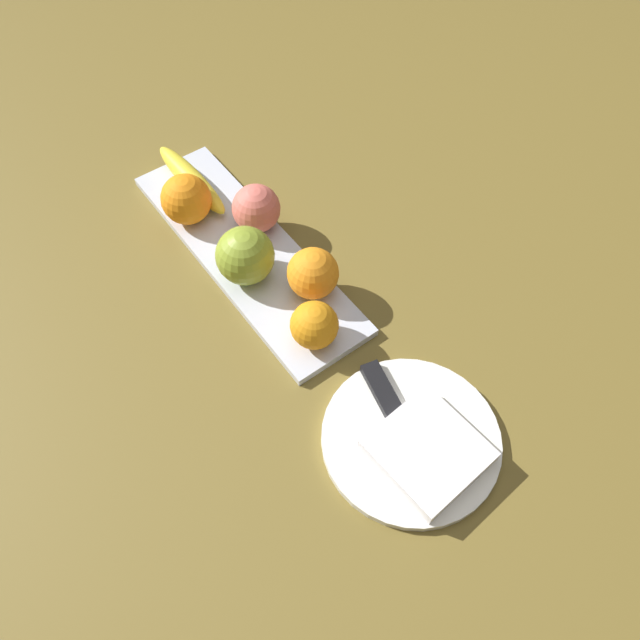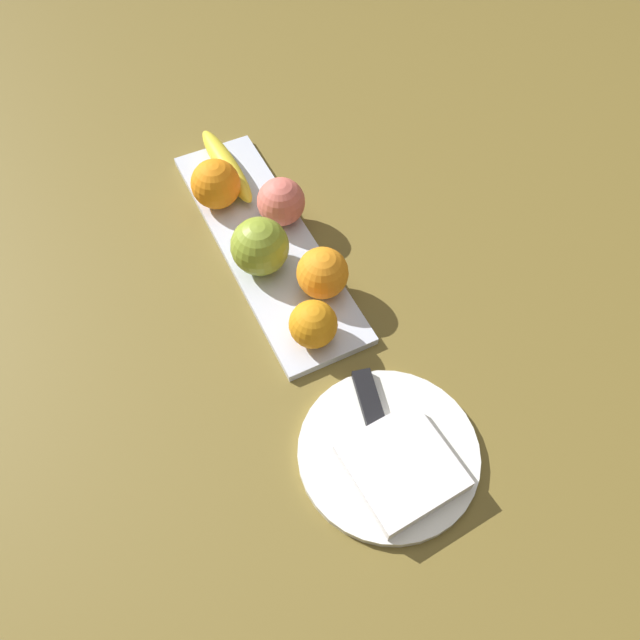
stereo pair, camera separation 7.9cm
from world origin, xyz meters
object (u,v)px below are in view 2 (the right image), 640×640
object	(u,v)px
peach	(281,202)
folded_napkin	(401,467)
banana	(226,165)
apple	(260,246)
dinner_plate	(388,452)
orange_center	(216,184)
fruit_tray	(266,242)
orange_near_apple	(322,273)
knife	(376,413)
orange_near_banana	(313,324)

from	to	relation	value
peach	folded_napkin	size ratio (longest dim) A/B	0.60
banana	folded_napkin	distance (m)	0.55
apple	dinner_plate	distance (m)	0.33
orange_center	peach	xyz separation A→B (m)	(0.08, 0.07, -0.00)
apple	fruit_tray	bearing A→B (deg)	151.56
orange_near_apple	folded_napkin	bearing A→B (deg)	-7.27
fruit_tray	knife	world-z (taller)	knife
fruit_tray	orange_near_banana	bearing A→B (deg)	-3.45
peach	folded_napkin	bearing A→B (deg)	-5.36
dinner_plate	banana	bearing A→B (deg)	179.86
banana	folded_napkin	world-z (taller)	banana
apple	knife	world-z (taller)	apple
apple	knife	bearing A→B (deg)	6.55
banana	orange_near_banana	size ratio (longest dim) A/B	2.90
apple	orange_near_banana	size ratio (longest dim) A/B	1.29
fruit_tray	folded_napkin	distance (m)	0.40
folded_napkin	knife	xyz separation A→B (m)	(-0.07, 0.01, -0.01)
knife	orange_near_apple	bearing A→B (deg)	-174.14
fruit_tray	peach	distance (m)	0.06
orange_near_apple	orange_near_banana	distance (m)	0.08
banana	peach	distance (m)	0.14
apple	orange_center	xyz separation A→B (m)	(-0.15, -0.01, -0.00)
orange_near_banana	folded_napkin	xyz separation A→B (m)	(0.21, 0.01, -0.02)
knife	banana	bearing A→B (deg)	-165.68
orange_near_banana	dinner_plate	distance (m)	0.19
fruit_tray	knife	bearing A→B (deg)	1.44
banana	peach	bearing A→B (deg)	-165.59
folded_napkin	knife	world-z (taller)	folded_napkin
orange_near_apple	folded_napkin	distance (m)	0.28
apple	folded_napkin	bearing A→B (deg)	3.87
peach	dinner_plate	xyz separation A→B (m)	(0.40, -0.04, -0.04)
folded_napkin	banana	bearing A→B (deg)	179.86
dinner_plate	peach	bearing A→B (deg)	174.27
banana	knife	distance (m)	0.48
fruit_tray	peach	xyz separation A→B (m)	(-0.03, 0.04, 0.04)
peach	apple	bearing A→B (deg)	-42.15
orange_near_banana	dinner_plate	xyz separation A→B (m)	(0.18, 0.01, -0.04)
orange_center	peach	distance (m)	0.11
orange_center	dinner_plate	xyz separation A→B (m)	(0.47, 0.03, -0.04)
banana	knife	world-z (taller)	banana
fruit_tray	dinner_plate	distance (m)	0.37
folded_napkin	knife	distance (m)	0.07
orange_center	peach	size ratio (longest dim) A/B	1.05
apple	orange_near_apple	distance (m)	0.10
knife	fruit_tray	bearing A→B (deg)	-165.05
fruit_tray	banana	world-z (taller)	banana
peach	knife	world-z (taller)	peach
folded_napkin	apple	bearing A→B (deg)	-176.13
orange_near_banana	folded_napkin	size ratio (longest dim) A/B	0.54
orange_near_banana	fruit_tray	bearing A→B (deg)	176.55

